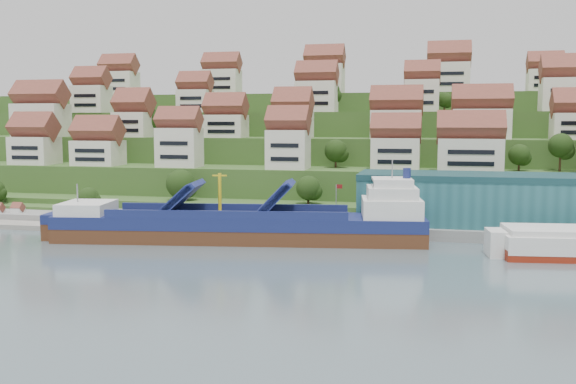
# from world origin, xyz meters

# --- Properties ---
(ground) EXTENTS (300.00, 300.00, 0.00)m
(ground) POSITION_xyz_m (0.00, 0.00, 0.00)
(ground) COLOR slate
(ground) RESTS_ON ground
(quay) EXTENTS (180.00, 14.00, 2.20)m
(quay) POSITION_xyz_m (20.00, 15.00, 1.10)
(quay) COLOR gray
(quay) RESTS_ON ground
(pebble_beach) EXTENTS (45.00, 20.00, 1.00)m
(pebble_beach) POSITION_xyz_m (-58.00, 12.00, 0.50)
(pebble_beach) COLOR gray
(pebble_beach) RESTS_ON ground
(hillside) EXTENTS (260.00, 128.00, 31.00)m
(hillside) POSITION_xyz_m (0.00, 103.55, 10.66)
(hillside) COLOR #2D4C1E
(hillside) RESTS_ON ground
(hillside_village) EXTENTS (160.79, 61.05, 29.06)m
(hillside_village) POSITION_xyz_m (0.89, 59.90, 24.16)
(hillside_village) COLOR silver
(hillside_village) RESTS_ON ground
(hillside_trees) EXTENTS (140.61, 61.96, 31.79)m
(hillside_trees) POSITION_xyz_m (-4.68, 47.45, 17.76)
(hillside_trees) COLOR #233F15
(hillside_trees) RESTS_ON ground
(warehouse) EXTENTS (60.00, 15.00, 10.00)m
(warehouse) POSITION_xyz_m (52.00, 17.00, 7.20)
(warehouse) COLOR #27646B
(warehouse) RESTS_ON quay
(flagpole) EXTENTS (1.28, 0.16, 8.00)m
(flagpole) POSITION_xyz_m (18.11, 10.00, 6.88)
(flagpole) COLOR gray
(flagpole) RESTS_ON quay
(cargo_ship) EXTENTS (69.81, 20.74, 15.18)m
(cargo_ship) POSITION_xyz_m (3.03, 0.56, 2.98)
(cargo_ship) COLOR #522D19
(cargo_ship) RESTS_ON ground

